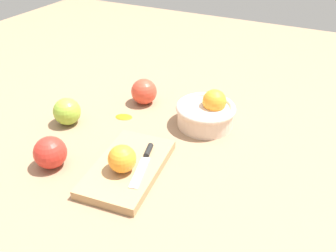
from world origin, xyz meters
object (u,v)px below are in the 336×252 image
Objects in this scene: orange_on_board at (122,159)px; apple_front_left at (144,92)px; bowl at (207,112)px; knife at (145,159)px; apple_front_center at (67,112)px; apple_front_right at (50,153)px; cutting_board at (128,168)px.

apple_front_left is at bearing -157.84° from orange_on_board.
knife is at bearing -13.37° from bowl.
apple_front_left is at bearing 146.19° from apple_front_center.
bowl is 0.43m from apple_front_right.
knife is at bearing 75.79° from apple_front_center.
bowl reaches higher than knife.
apple_front_right is (0.34, -0.27, -0.00)m from bowl.
orange_on_board reaches higher than apple_front_center.
apple_front_left is (-0.33, -0.14, -0.01)m from orange_on_board.
orange_on_board reaches higher than cutting_board.
bowl is 2.59× the size of orange_on_board.
apple_front_left is 1.02× the size of apple_front_right.
apple_front_center is 0.97× the size of apple_front_left.
cutting_board is 0.19m from apple_front_right.
bowl reaches higher than cutting_board.
apple_front_right reaches higher than apple_front_center.
orange_on_board is 0.36m from apple_front_left.
apple_front_right is (0.37, -0.04, -0.00)m from apple_front_left.
cutting_board is 3.29× the size of apple_front_center.
apple_front_left is 0.38m from apple_front_right.
apple_front_center is 0.25m from apple_front_left.
apple_front_left reaches higher than apple_front_right.
apple_front_right is at bearing -6.68° from apple_front_left.
cutting_board is at bearing 23.33° from apple_front_left.
orange_on_board is 0.30m from apple_front_center.
bowl is at bearing 163.79° from orange_on_board.
apple_front_right is (0.17, 0.09, 0.00)m from apple_front_center.
knife is 0.32m from apple_front_left.
knife is at bearing 114.32° from apple_front_right.
apple_front_right is at bearing -65.68° from knife.
cutting_board is 1.67× the size of knife.
orange_on_board is at bearing -16.21° from bowl.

